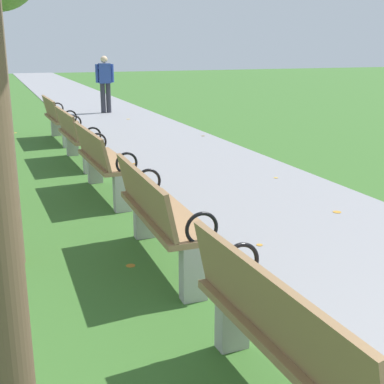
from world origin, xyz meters
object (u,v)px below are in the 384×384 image
(park_bench_5, at_px, (76,135))
(pedestrian_walking, at_px, (105,81))
(park_bench_2, at_px, (291,339))
(park_bench_3, at_px, (159,214))
(park_bench_6, at_px, (58,118))
(park_bench_4, at_px, (102,160))

(park_bench_5, bearing_deg, pedestrian_walking, 73.80)
(park_bench_2, xyz_separation_m, park_bench_3, (-0.00, 2.21, 0.00))
(park_bench_3, height_order, pedestrian_walking, pedestrian_walking)
(park_bench_2, xyz_separation_m, park_bench_6, (-0.00, 9.06, 0.00))
(pedestrian_walking, bearing_deg, park_bench_2, -98.15)
(park_bench_5, distance_m, pedestrian_walking, 6.84)
(park_bench_5, height_order, park_bench_6, same)
(park_bench_3, bearing_deg, park_bench_5, 90.00)
(park_bench_2, distance_m, park_bench_5, 6.75)
(park_bench_2, distance_m, park_bench_3, 2.21)
(park_bench_3, distance_m, park_bench_6, 6.85)
(park_bench_2, bearing_deg, park_bench_3, 90.00)
(park_bench_2, relative_size, pedestrian_walking, 1.00)
(park_bench_5, bearing_deg, park_bench_4, -90.00)
(park_bench_6, bearing_deg, park_bench_5, -90.00)
(park_bench_2, bearing_deg, park_bench_5, 90.00)
(park_bench_2, distance_m, park_bench_6, 9.06)
(park_bench_6, bearing_deg, park_bench_3, -90.00)
(park_bench_4, xyz_separation_m, pedestrian_walking, (1.91, 8.67, 0.44))
(park_bench_3, height_order, park_bench_4, same)
(park_bench_4, height_order, park_bench_5, same)
(park_bench_2, bearing_deg, pedestrian_walking, 81.85)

